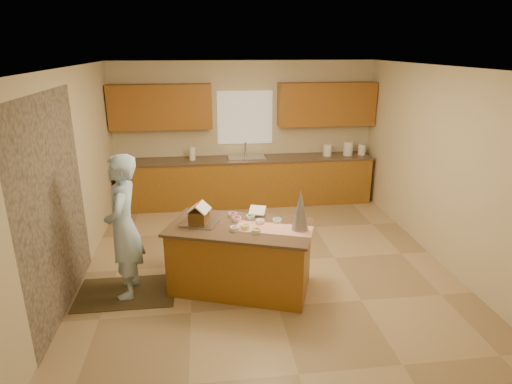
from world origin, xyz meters
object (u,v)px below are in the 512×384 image
Objects in this scene: island_base at (241,259)px; boy at (124,227)px; gingerbread_house at (199,215)px; tinsel_tree at (300,210)px.

boy is at bearing -162.26° from island_base.
island_base is 5.07× the size of gingerbread_house.
boy reaches higher than island_base.
gingerbread_house is at bearing 164.89° from tinsel_tree.
boy is at bearing 173.52° from tinsel_tree.
gingerbread_house is (-1.20, 0.32, -0.13)m from tinsel_tree.
tinsel_tree is 0.29× the size of boy.
island_base is 0.94× the size of boy.
boy is (-2.10, 0.24, -0.21)m from tinsel_tree.
island_base is 1.48m from boy.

